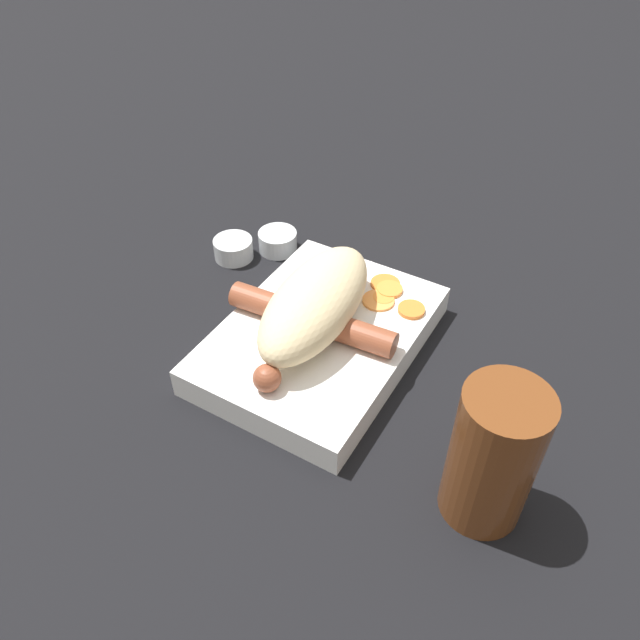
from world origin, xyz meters
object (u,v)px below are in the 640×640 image
food_tray (320,339)px  drink_glass (493,456)px  sausage (311,319)px  condiment_cup_near (278,242)px  condiment_cup_far (234,250)px  bread_roll (316,302)px

food_tray → drink_glass: 0.23m
sausage → food_tray: bearing=129.0°
condiment_cup_near → sausage: bearing=44.2°
condiment_cup_far → drink_glass: bearing=65.2°
bread_roll → condiment_cup_far: (-0.08, -0.17, -0.05)m
drink_glass → condiment_cup_near: bearing=-122.3°
bread_roll → sausage: bearing=-14.2°
food_tray → condiment_cup_near: bearing=-133.1°
food_tray → condiment_cup_far: bearing=-116.4°
bread_roll → sausage: bread_roll is taller
food_tray → condiment_cup_near: 0.18m
bread_roll → food_tray: bearing=79.4°
food_tray → condiment_cup_far: food_tray is taller
sausage → condiment_cup_far: size_ratio=4.25×
food_tray → sausage: (0.01, -0.01, 0.03)m
condiment_cup_near → condiment_cup_far: (0.04, -0.04, 0.00)m
bread_roll → condiment_cup_far: bread_roll is taller
bread_roll → sausage: 0.02m
food_tray → condiment_cup_far: size_ratio=5.23×
sausage → condiment_cup_far: bearing=-118.8°
food_tray → bread_roll: 0.05m
bread_roll → condiment_cup_near: bread_roll is taller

